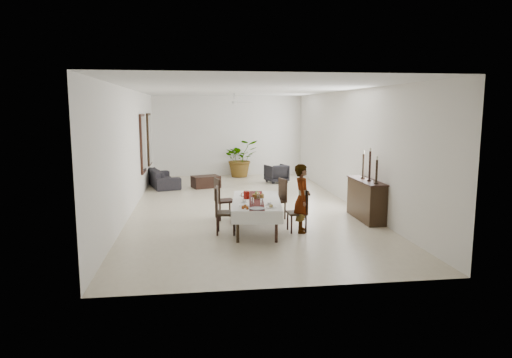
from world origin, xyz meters
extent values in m
cube|color=beige|center=(0.00, 0.00, 0.00)|extent=(6.00, 12.00, 0.00)
cube|color=white|center=(0.00, 0.00, 3.20)|extent=(6.00, 12.00, 0.02)
cube|color=white|center=(0.00, 6.00, 1.60)|extent=(6.00, 0.02, 3.20)
cube|color=white|center=(0.00, -6.00, 1.60)|extent=(6.00, 0.02, 3.20)
cube|color=white|center=(-3.00, 0.00, 1.60)|extent=(0.02, 12.00, 3.20)
cube|color=white|center=(3.00, 0.00, 1.60)|extent=(0.02, 12.00, 3.20)
cube|color=black|center=(-0.01, -2.59, 0.64)|extent=(1.14, 2.22, 0.04)
cylinder|color=black|center=(-0.52, -3.55, 0.31)|extent=(0.07, 0.07, 0.62)
cylinder|color=black|center=(0.26, -3.65, 0.31)|extent=(0.07, 0.07, 0.62)
cylinder|color=black|center=(-0.27, -1.54, 0.31)|extent=(0.07, 0.07, 0.62)
cylinder|color=black|center=(0.50, -1.63, 0.31)|extent=(0.07, 0.07, 0.62)
cube|color=white|center=(-0.01, -2.59, 0.67)|extent=(1.32, 2.40, 0.01)
cube|color=white|center=(-0.52, -2.53, 0.54)|extent=(0.28, 2.28, 0.27)
cube|color=silver|center=(0.51, -2.65, 0.54)|extent=(0.28, 2.28, 0.27)
cube|color=white|center=(-0.14, -3.73, 0.54)|extent=(1.04, 0.13, 0.27)
cube|color=white|center=(0.13, -1.46, 0.54)|extent=(1.04, 0.13, 0.27)
cube|color=#581C19|center=(-0.01, -2.59, 0.68)|extent=(0.57, 2.24, 0.00)
cylinder|color=maroon|center=(-0.21, -2.43, 0.77)|extent=(0.15, 0.15, 0.18)
torus|color=maroon|center=(-0.29, -2.42, 0.77)|extent=(0.11, 0.03, 0.11)
cylinder|color=white|center=(0.03, -3.18, 0.75)|extent=(0.06, 0.06, 0.15)
cylinder|color=white|center=(-0.15, -3.07, 0.75)|extent=(0.06, 0.06, 0.15)
cylinder|color=white|center=(0.04, -2.55, 0.75)|extent=(0.06, 0.06, 0.15)
cylinder|color=silver|center=(0.20, -3.15, 0.70)|extent=(0.08, 0.08, 0.05)
cylinder|color=white|center=(0.20, -3.15, 0.68)|extent=(0.13, 0.13, 0.01)
cylinder|color=silver|center=(-0.31, -2.87, 0.70)|extent=(0.08, 0.08, 0.05)
cylinder|color=white|center=(-0.31, -2.87, 0.68)|extent=(0.13, 0.13, 0.01)
cylinder|color=silver|center=(0.19, -3.42, 0.68)|extent=(0.21, 0.21, 0.01)
sphere|color=tan|center=(0.19, -3.42, 0.71)|extent=(0.08, 0.08, 0.08)
cylinder|color=white|center=(-0.35, -3.22, 0.68)|extent=(0.21, 0.21, 0.01)
cylinder|color=silver|center=(-0.23, -2.07, 0.68)|extent=(0.21, 0.21, 0.01)
cylinder|color=#444449|center=(-0.12, -3.52, 0.69)|extent=(0.32, 0.32, 0.02)
cylinder|color=#964315|center=(-0.31, -3.52, 0.71)|extent=(0.06, 0.06, 0.07)
cylinder|color=#8E3E14|center=(-0.40, -3.46, 0.71)|extent=(0.06, 0.06, 0.07)
cylinder|color=#8C4914|center=(-0.34, -3.38, 0.71)|extent=(0.06, 0.06, 0.07)
cylinder|color=brown|center=(0.06, -2.38, 0.72)|extent=(0.27, 0.27, 0.09)
sphere|color=maroon|center=(0.09, -2.36, 0.79)|extent=(0.08, 0.08, 0.08)
sphere|color=#548A29|center=(0.03, -2.35, 0.79)|extent=(0.07, 0.07, 0.07)
sphere|color=gold|center=(0.06, -2.42, 0.79)|extent=(0.07, 0.07, 0.07)
cube|color=black|center=(0.86, -2.87, 0.42)|extent=(0.42, 0.42, 0.05)
cylinder|color=black|center=(1.03, -3.02, 0.20)|extent=(0.04, 0.04, 0.39)
cylinder|color=black|center=(1.01, -2.70, 0.20)|extent=(0.04, 0.04, 0.39)
cylinder|color=black|center=(0.70, -3.04, 0.20)|extent=(0.04, 0.04, 0.39)
cylinder|color=black|center=(0.69, -2.72, 0.20)|extent=(0.04, 0.04, 0.39)
cube|color=black|center=(1.04, -2.86, 0.69)|extent=(0.06, 0.40, 0.51)
cube|color=black|center=(0.61, -1.63, 0.44)|extent=(0.51, 0.51, 0.05)
cylinder|color=black|center=(0.82, -1.74, 0.21)|extent=(0.05, 0.05, 0.41)
cylinder|color=black|center=(0.72, -1.42, 0.21)|extent=(0.05, 0.05, 0.41)
cylinder|color=black|center=(0.49, -1.84, 0.21)|extent=(0.05, 0.05, 0.41)
cylinder|color=black|center=(0.40, -1.51, 0.21)|extent=(0.05, 0.05, 0.41)
cube|color=black|center=(0.79, -1.57, 0.72)|extent=(0.15, 0.41, 0.53)
cube|color=black|center=(-0.70, -2.84, 0.46)|extent=(0.48, 0.48, 0.05)
cylinder|color=black|center=(-0.86, -2.65, 0.21)|extent=(0.05, 0.05, 0.43)
cylinder|color=black|center=(-0.90, -3.00, 0.21)|extent=(0.05, 0.05, 0.43)
cylinder|color=black|center=(-0.50, -2.69, 0.21)|extent=(0.05, 0.05, 0.43)
cylinder|color=black|center=(-0.55, -3.04, 0.21)|extent=(0.05, 0.05, 0.43)
cube|color=black|center=(-0.90, -2.82, 0.75)|extent=(0.09, 0.44, 0.55)
cube|color=black|center=(-0.64, -1.49, 0.45)|extent=(0.52, 0.52, 0.05)
cylinder|color=black|center=(-0.85, -1.36, 0.21)|extent=(0.05, 0.05, 0.43)
cylinder|color=black|center=(-0.77, -1.70, 0.21)|extent=(0.05, 0.05, 0.43)
cylinder|color=black|center=(-0.50, -1.28, 0.21)|extent=(0.05, 0.05, 0.43)
cylinder|color=black|center=(-0.42, -1.62, 0.21)|extent=(0.05, 0.05, 0.43)
cube|color=black|center=(-0.83, -1.53, 0.75)|extent=(0.13, 0.43, 0.55)
imported|color=gray|center=(0.96, -2.92, 0.75)|extent=(0.48, 0.62, 1.50)
cube|color=black|center=(2.78, -2.00, 0.47)|extent=(0.42, 1.57, 0.94)
cube|color=black|center=(2.78, -2.00, 0.96)|extent=(0.46, 1.64, 0.03)
cylinder|color=black|center=(2.78, -2.58, 0.99)|extent=(0.10, 0.10, 0.03)
cylinder|color=black|center=(2.78, -2.58, 1.27)|extent=(0.05, 0.05, 0.52)
cylinder|color=beige|center=(2.78, -2.58, 1.57)|extent=(0.04, 0.04, 0.08)
cylinder|color=black|center=(2.78, -2.16, 0.99)|extent=(0.10, 0.10, 0.03)
cylinder|color=black|center=(2.78, -2.16, 1.35)|extent=(0.05, 0.05, 0.68)
cylinder|color=beige|center=(2.78, -2.16, 1.73)|extent=(0.04, 0.04, 0.08)
cylinder|color=black|center=(2.78, -1.74, 0.99)|extent=(0.10, 0.10, 0.03)
cylinder|color=black|center=(2.78, -1.74, 1.30)|extent=(0.05, 0.05, 0.58)
cylinder|color=silver|center=(2.78, -1.74, 1.63)|extent=(0.04, 0.04, 0.08)
imported|color=#29262C|center=(-2.46, 3.56, 0.30)|extent=(1.32, 2.20, 0.60)
imported|color=#242227|center=(1.61, 3.86, 0.33)|extent=(0.89, 0.90, 0.67)
cube|color=black|center=(-0.99, 3.12, 0.20)|extent=(1.05, 0.85, 0.40)
imported|color=#305522|center=(0.45, 5.48, 0.74)|extent=(1.56, 1.42, 1.48)
cube|color=black|center=(-2.96, 2.20, 1.60)|extent=(0.06, 1.05, 1.85)
cube|color=silver|center=(-2.92, 2.20, 1.60)|extent=(0.01, 0.90, 1.70)
cube|color=black|center=(-2.96, 4.30, 1.60)|extent=(0.06, 1.05, 1.85)
cube|color=silver|center=(-2.92, 4.30, 1.60)|extent=(0.01, 0.90, 1.70)
cylinder|color=silver|center=(0.00, 3.00, 3.10)|extent=(0.04, 0.04, 0.20)
cylinder|color=white|center=(0.00, 3.00, 2.90)|extent=(0.16, 0.16, 0.08)
cube|color=silver|center=(0.00, 3.35, 2.90)|extent=(0.10, 0.55, 0.01)
cube|color=silver|center=(0.00, 2.65, 2.90)|extent=(0.10, 0.55, 0.01)
cube|color=silver|center=(0.35, 3.00, 2.90)|extent=(0.55, 0.10, 0.01)
cube|color=white|center=(-0.35, 3.00, 2.90)|extent=(0.55, 0.10, 0.01)
camera|label=1|loc=(-1.34, -12.46, 2.69)|focal=32.00mm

